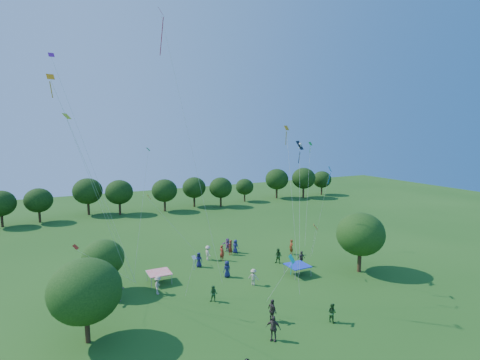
# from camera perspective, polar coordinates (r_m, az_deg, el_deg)

# --- Properties ---
(near_tree_west) EXTENTS (5.12, 5.12, 6.20)m
(near_tree_west) POSITION_cam_1_polar(r_m,az_deg,el_deg) (29.68, -22.52, -15.34)
(near_tree_west) COLOR #422B19
(near_tree_west) RESTS_ON ground
(near_tree_north) EXTENTS (3.86, 3.86, 5.09)m
(near_tree_north) POSITION_cam_1_polar(r_m,az_deg,el_deg) (37.73, -20.13, -11.14)
(near_tree_north) COLOR #422B19
(near_tree_north) RESTS_ON ground
(near_tree_east) EXTENTS (5.10, 5.10, 6.47)m
(near_tree_east) POSITION_cam_1_polar(r_m,az_deg,el_deg) (42.26, 17.89, -7.85)
(near_tree_east) COLOR #422B19
(near_tree_east) RESTS_ON ground
(treeline) EXTENTS (88.01, 8.77, 6.77)m
(treeline) POSITION_cam_1_polar(r_m,az_deg,el_deg) (71.27, -16.38, -1.62)
(treeline) COLOR #422B19
(treeline) RESTS_ON ground
(tent_red_stripe) EXTENTS (2.20, 2.20, 1.10)m
(tent_red_stripe) POSITION_cam_1_polar(r_m,az_deg,el_deg) (39.31, -12.24, -13.63)
(tent_red_stripe) COLOR red
(tent_red_stripe) RESTS_ON ground
(tent_blue) EXTENTS (2.20, 2.20, 1.10)m
(tent_blue) POSITION_cam_1_polar(r_m,az_deg,el_deg) (40.80, 8.78, -12.74)
(tent_blue) COLOR #1D35BD
(tent_blue) RESTS_ON ground
(crowd_person_0) EXTENTS (0.92, 0.82, 1.65)m
(crowd_person_0) POSITION_cam_1_polar(r_m,az_deg,el_deg) (42.84, -6.30, -11.99)
(crowd_person_0) COLOR #1A1B4C
(crowd_person_0) RESTS_ON ground
(crowd_person_1) EXTENTS (0.70, 0.82, 1.86)m
(crowd_person_1) POSITION_cam_1_polar(r_m,az_deg,el_deg) (44.55, -2.77, -11.03)
(crowd_person_1) COLOR #9D2B1C
(crowd_person_1) RESTS_ON ground
(crowd_person_2) EXTENTS (0.57, 0.83, 1.54)m
(crowd_person_2) POSITION_cam_1_polar(r_m,az_deg,el_deg) (32.40, 13.82, -19.02)
(crowd_person_2) COLOR #2B5B27
(crowd_person_2) RESTS_ON ground
(crowd_person_3) EXTENTS (1.06, 1.14, 1.65)m
(crowd_person_3) POSITION_cam_1_polar(r_m,az_deg,el_deg) (38.02, 2.07, -14.56)
(crowd_person_3) COLOR #B6AA91
(crowd_person_3) RESTS_ON ground
(crowd_person_4) EXTENTS (1.12, 1.15, 1.88)m
(crowd_person_4) POSITION_cam_1_polar(r_m,az_deg,el_deg) (29.23, 5.08, -21.56)
(crowd_person_4) COLOR #403733
(crowd_person_4) RESTS_ON ground
(crowd_person_5) EXTENTS (1.07, 1.70, 1.71)m
(crowd_person_5) POSITION_cam_1_polar(r_m,az_deg,el_deg) (47.64, -1.93, -9.87)
(crowd_person_5) COLOR #8E5694
(crowd_person_5) RESTS_ON ground
(crowd_person_6) EXTENTS (0.93, 0.62, 1.72)m
(crowd_person_6) POSITION_cam_1_polar(r_m,az_deg,el_deg) (39.90, -1.99, -13.40)
(crowd_person_6) COLOR #1B214F
(crowd_person_6) RESTS_ON ground
(crowd_person_7) EXTENTS (0.82, 0.71, 1.86)m
(crowd_person_7) POSITION_cam_1_polar(r_m,az_deg,el_deg) (46.46, -1.48, -10.23)
(crowd_person_7) COLOR maroon
(crowd_person_7) RESTS_ON ground
(crowd_person_8) EXTENTS (0.90, 0.96, 1.74)m
(crowd_person_8) POSITION_cam_1_polar(r_m,az_deg,el_deg) (43.83, 5.86, -11.46)
(crowd_person_8) COLOR #254E21
(crowd_person_8) RESTS_ON ground
(crowd_person_9) EXTENTS (0.96, 1.21, 1.69)m
(crowd_person_9) POSITION_cam_1_polar(r_m,az_deg,el_deg) (36.93, -12.40, -15.40)
(crowd_person_9) COLOR tan
(crowd_person_9) RESTS_ON ground
(crowd_person_10) EXTENTS (1.05, 0.55, 1.72)m
(crowd_person_10) POSITION_cam_1_polar(r_m,az_deg,el_deg) (43.42, 9.31, -11.72)
(crowd_person_10) COLOR #453A37
(crowd_person_10) RESTS_ON ground
(crowd_person_11) EXTENTS (1.67, 1.74, 1.91)m
(crowd_person_11) POSITION_cam_1_polar(r_m,az_deg,el_deg) (36.21, -18.32, -15.91)
(crowd_person_11) COLOR #A05FA3
(crowd_person_11) RESTS_ON ground
(crowd_person_12) EXTENTS (0.85, 0.93, 1.67)m
(crowd_person_12) POSITION_cam_1_polar(r_m,az_deg,el_deg) (47.16, -0.71, -10.07)
(crowd_person_12) COLOR navy
(crowd_person_12) RESTS_ON ground
(crowd_person_13) EXTENTS (0.48, 0.72, 1.86)m
(crowd_person_13) POSITION_cam_1_polar(r_m,az_deg,el_deg) (47.01, 7.81, -10.09)
(crowd_person_13) COLOR maroon
(crowd_person_13) RESTS_ON ground
(crowd_person_14) EXTENTS (0.83, 0.76, 1.49)m
(crowd_person_14) POSITION_cam_1_polar(r_m,az_deg,el_deg) (34.77, -4.05, -16.92)
(crowd_person_14) COLOR #265929
(crowd_person_14) RESTS_ON ground
(crowd_person_15) EXTENTS (0.54, 1.14, 1.72)m
(crowd_person_15) POSITION_cam_1_polar(r_m,az_deg,el_deg) (44.87, -4.92, -11.01)
(crowd_person_15) COLOR beige
(crowd_person_15) RESTS_ON ground
(crowd_person_16) EXTENTS (0.54, 1.10, 1.85)m
(crowd_person_16) POSITION_cam_1_polar(r_m,az_deg,el_deg) (31.62, 4.94, -19.21)
(crowd_person_16) COLOR #37302C
(crowd_person_16) RESTS_ON ground
(pirate_kite) EXTENTS (2.37, 3.42, 12.78)m
(pirate_kite) POSITION_cam_1_polar(r_m,az_deg,el_deg) (38.55, 9.13, 4.78)
(pirate_kite) COLOR black
(red_high_kite) EXTENTS (4.77, 2.38, 23.78)m
(red_high_kite) POSITION_cam_1_polar(r_m,az_deg,el_deg) (33.07, -10.08, 15.95)
(red_high_kite) COLOR red
(small_kite_0) EXTENTS (1.46, 2.61, 4.28)m
(small_kite_0) POSITION_cam_1_polar(r_m,az_deg,el_deg) (39.58, 11.41, -7.42)
(small_kite_0) COLOR orange
(small_kite_1) EXTENTS (6.19, 6.48, 17.40)m
(small_kite_1) POSITION_cam_1_polar(r_m,az_deg,el_deg) (28.80, -23.19, 4.22)
(small_kite_1) COLOR orange
(small_kite_2) EXTENTS (0.88, 3.55, 14.28)m
(small_kite_2) POSITION_cam_1_polar(r_m,az_deg,el_deg) (33.26, 7.50, 2.42)
(small_kite_2) COLOR orange
(small_kite_3) EXTENTS (3.28, 3.56, 12.36)m
(small_kite_3) POSITION_cam_1_polar(r_m,az_deg,el_deg) (47.90, 10.52, 2.46)
(small_kite_3) COLOR green
(small_kite_4) EXTENTS (2.20, 5.21, 10.55)m
(small_kite_4) POSITION_cam_1_polar(r_m,az_deg,el_deg) (36.84, 13.04, -0.84)
(small_kite_4) COLOR blue
(small_kite_5) EXTENTS (6.01, 3.35, 20.44)m
(small_kite_5) POSITION_cam_1_polar(r_m,az_deg,el_deg) (35.89, -23.41, 7.25)
(small_kite_5) COLOR #761894
(small_kite_6) EXTENTS (0.63, 1.43, 3.84)m
(small_kite_6) POSITION_cam_1_polar(r_m,az_deg,el_deg) (31.28, -7.18, -12.62)
(small_kite_6) COLOR silver
(small_kite_7) EXTENTS (1.98, 1.58, 4.04)m
(small_kite_7) POSITION_cam_1_polar(r_m,az_deg,el_deg) (30.69, 7.69, -12.32)
(small_kite_7) COLOR #0CBCA5
(small_kite_8) EXTENTS (5.25, 2.21, 4.84)m
(small_kite_8) POSITION_cam_1_polar(r_m,az_deg,el_deg) (33.46, -22.30, -10.38)
(small_kite_8) COLOR red
(small_kite_9) EXTENTS (4.80, 3.36, 6.57)m
(small_kite_9) POSITION_cam_1_polar(r_m,az_deg,el_deg) (43.83, -12.91, -3.53)
(small_kite_9) COLOR orange
(small_kite_10) EXTENTS (4.87, 1.09, 15.20)m
(small_kite_10) POSITION_cam_1_polar(r_m,az_deg,el_deg) (33.18, -23.12, 3.83)
(small_kite_10) COLOR #C7D212
(small_kite_11) EXTENTS (2.33, 1.78, 12.26)m
(small_kite_11) POSITION_cam_1_polar(r_m,az_deg,el_deg) (35.62, -14.39, -0.88)
(small_kite_11) COLOR #167E25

